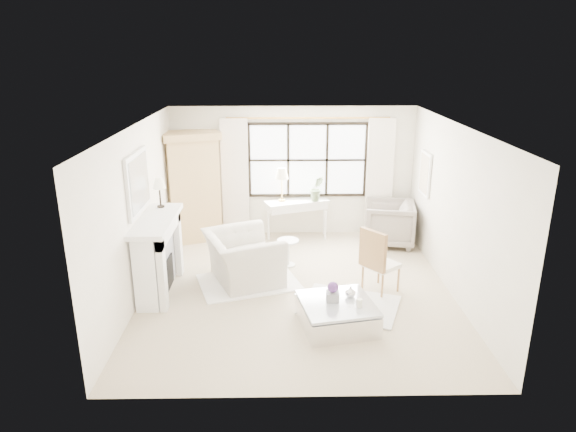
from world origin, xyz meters
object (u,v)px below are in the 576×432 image
Objects in this scene: club_armchair at (243,258)px; armoire at (193,186)px; coffee_table at (337,314)px; console_table at (297,219)px.

armoire is at bearing 7.03° from club_armchair.
armoire is at bearing 114.38° from coffee_table.
club_armchair is (-0.98, -2.12, 0.02)m from console_table.
console_table is 1.17× the size of coffee_table.
coffee_table is (1.44, -1.54, -0.24)m from club_armchair.
armoire reaches higher than club_armchair.
console_table is at bearing -46.93° from club_armchair.
console_table is at bearing -19.12° from armoire.
console_table is at bearing 85.77° from coffee_table.
console_table is 1.06× the size of club_armchair.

